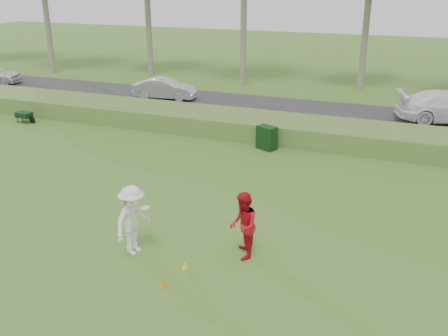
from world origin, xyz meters
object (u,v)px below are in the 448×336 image
at_px(player_red, 243,226).
at_px(car_mid, 165,89).
at_px(player_white, 133,220).
at_px(utility_cabinet, 267,138).
at_px(cone_orange, 163,283).
at_px(cone_yellow, 185,265).

height_order(player_red, car_mid, player_red).
bearing_deg(player_red, car_mid, -168.13).
xyz_separation_m(player_white, utility_cabinet, (0.84, 10.01, -0.48)).
height_order(cone_orange, car_mid, car_mid).
height_order(cone_orange, utility_cabinet, utility_cabinet).
height_order(player_white, cone_yellow, player_white).
bearing_deg(player_white, cone_orange, -119.11).
bearing_deg(utility_cabinet, cone_yellow, -60.80).
distance_m(cone_orange, car_mid, 20.44).
distance_m(player_red, cone_yellow, 1.88).
relative_size(player_white, player_red, 1.06).
distance_m(cone_orange, cone_yellow, 0.96).
distance_m(cone_yellow, utility_cabinet, 10.29).
bearing_deg(cone_orange, player_white, 142.12).
bearing_deg(cone_yellow, cone_orange, -98.59).
distance_m(player_white, player_red, 3.04).
height_order(cone_yellow, utility_cabinet, utility_cabinet).
bearing_deg(car_mid, player_white, -164.09).
xyz_separation_m(player_red, cone_orange, (-1.37, -2.10, -0.85)).
distance_m(player_red, cone_orange, 2.65).
bearing_deg(utility_cabinet, car_mid, 166.24).
relative_size(player_red, car_mid, 0.49).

